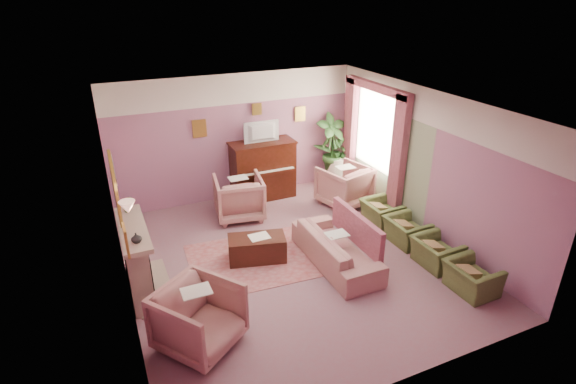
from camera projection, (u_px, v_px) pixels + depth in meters
name	position (u px, v px, depth m)	size (l,w,h in m)	color
floor	(292.00, 260.00, 8.02)	(5.50, 6.00, 0.01)	#8E626E
ceiling	(293.00, 105.00, 6.85)	(5.50, 6.00, 0.01)	white
wall_back	(236.00, 138.00, 9.92)	(5.50, 0.02, 2.80)	slate
wall_front	(405.00, 291.00, 4.94)	(5.50, 0.02, 2.80)	slate
wall_left	(117.00, 221.00, 6.41)	(0.02, 6.00, 2.80)	slate
wall_right	(425.00, 164.00, 8.45)	(0.02, 6.00, 2.80)	slate
picture_rail_band	(233.00, 89.00, 9.46)	(5.50, 0.01, 0.65)	silver
stripe_panel	(382.00, 158.00, 9.66)	(0.01, 3.00, 2.15)	#90A27A
fireplace_surround	(136.00, 261.00, 6.99)	(0.30, 1.40, 1.10)	tan
fireplace_inset	(144.00, 268.00, 7.09)	(0.18, 0.72, 0.68)	black
fire_ember	(148.00, 277.00, 7.18)	(0.06, 0.54, 0.10)	orange
mantel_shelf	(132.00, 229.00, 6.77)	(0.40, 1.55, 0.07)	tan
hearth	(153.00, 286.00, 7.29)	(0.55, 1.50, 0.02)	tan
mirror_frame	(115.00, 190.00, 6.43)	(0.04, 0.72, 1.20)	#B79538
mirror_glass	(117.00, 189.00, 6.44)	(0.01, 0.60, 1.06)	white
sconce_shade	(127.00, 207.00, 5.51)	(0.20, 0.20, 0.16)	#DE9E82
piano	(263.00, 171.00, 10.15)	(1.40, 0.60, 1.30)	#34120A
piano_keyshelf	(269.00, 173.00, 9.83)	(1.30, 0.12, 0.06)	#34120A
piano_keys	(269.00, 171.00, 9.82)	(1.20, 0.08, 0.02)	silver
piano_top	(262.00, 143.00, 9.88)	(1.45, 0.65, 0.04)	#34120A
television	(263.00, 131.00, 9.72)	(0.80, 0.12, 0.48)	black
print_back_left	(199.00, 129.00, 9.46)	(0.30, 0.03, 0.38)	#B79538
print_back_right	(300.00, 114.00, 10.30)	(0.26, 0.03, 0.34)	#B79538
print_back_mid	(257.00, 109.00, 9.82)	(0.22, 0.03, 0.26)	#B79538
print_left_wall	(126.00, 240.00, 5.30)	(0.03, 0.28, 0.36)	#B79538
window_blind	(377.00, 128.00, 9.59)	(0.03, 1.40, 1.80)	beige
curtain_left	(398.00, 159.00, 8.97)	(0.16, 0.34, 2.60)	#904453
curtain_right	(350.00, 134.00, 10.49)	(0.16, 0.34, 2.60)	#904453
pelmet	(377.00, 87.00, 9.20)	(0.16, 2.20, 0.16)	#904453
mantel_plant	(127.00, 204.00, 7.15)	(0.16, 0.16, 0.28)	#2B5925
mantel_vase	(136.00, 238.00, 6.31)	(0.16, 0.16, 0.16)	silver
area_rug	(261.00, 258.00, 8.06)	(2.50, 1.80, 0.01)	#AA5E5F
coffee_table	(257.00, 248.00, 7.95)	(1.00, 0.50, 0.45)	#36170F
table_paper	(259.00, 237.00, 7.87)	(0.35, 0.28, 0.01)	white
sofa	(336.00, 243.00, 7.77)	(0.67, 2.02, 0.82)	tan
sofa_throw	(357.00, 228.00, 7.84)	(0.10, 1.53, 0.56)	#904453
floral_armchair_left	(239.00, 195.00, 9.32)	(0.96, 0.96, 1.00)	tan
floral_armchair_right	(344.00, 184.00, 9.86)	(0.96, 0.96, 1.00)	tan
floral_armchair_front	(199.00, 315.00, 5.92)	(0.96, 0.96, 1.00)	tan
olive_chair_a	(472.00, 274.00, 7.06)	(0.54, 0.76, 0.66)	#50612F
olive_chair_b	(437.00, 249.00, 7.74)	(0.54, 0.76, 0.66)	#50612F
olive_chair_c	(407.00, 227.00, 8.42)	(0.54, 0.76, 0.66)	#50612F
olive_chair_d	(381.00, 209.00, 9.10)	(0.54, 0.76, 0.66)	#50612F
side_table	(336.00, 171.00, 10.95)	(0.52, 0.52, 0.70)	white
side_plant_big	(337.00, 151.00, 10.73)	(0.30, 0.30, 0.34)	#2B5925
side_plant_small	(343.00, 152.00, 10.70)	(0.16, 0.16, 0.28)	#2B5925
palm_pot	(330.00, 178.00, 10.98)	(0.34, 0.34, 0.34)	brown
palm_plant	(331.00, 144.00, 10.61)	(0.76, 0.76, 1.44)	#2B5925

